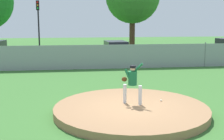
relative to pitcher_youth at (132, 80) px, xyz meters
name	(u,v)px	position (x,y,z in m)	size (l,w,h in m)	color
ground_plane	(110,80)	(-0.09, 5.73, -1.16)	(80.00, 80.00, 0.00)	#386B2D
asphalt_strip	(97,60)	(-0.09, 14.23, -1.16)	(44.00, 7.00, 0.01)	#2B2B2D
pitchers_mound	(131,110)	(-0.09, -0.27, -1.03)	(5.62, 5.62, 0.27)	#99704C
pitcher_youth	(132,80)	(0.00, 0.00, 0.00)	(0.79, 0.43, 1.56)	silver
baseball	(161,100)	(1.18, 0.19, -0.86)	(0.07, 0.07, 0.07)	white
chainlink_fence	(103,57)	(-0.09, 9.73, -0.33)	(37.11, 0.07, 1.77)	gray
parked_car_slate	(116,51)	(1.42, 13.92, -0.40)	(2.10, 4.24, 1.60)	slate
traffic_light_near	(38,18)	(-5.29, 18.65, 2.32)	(0.28, 0.46, 5.12)	black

